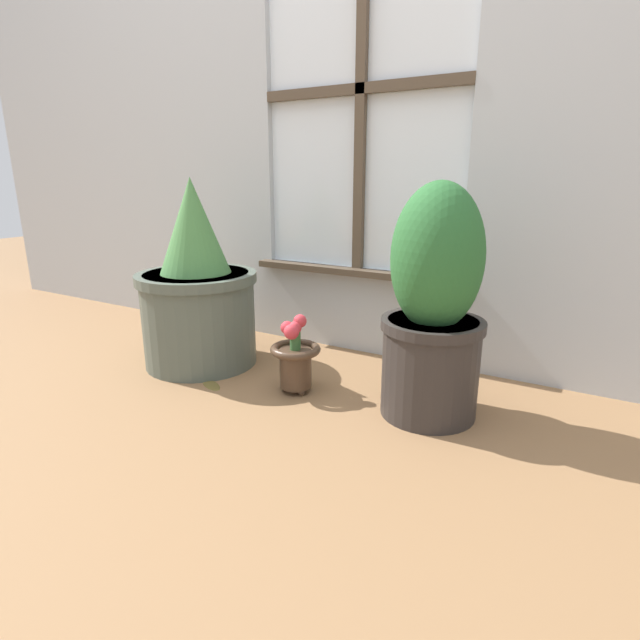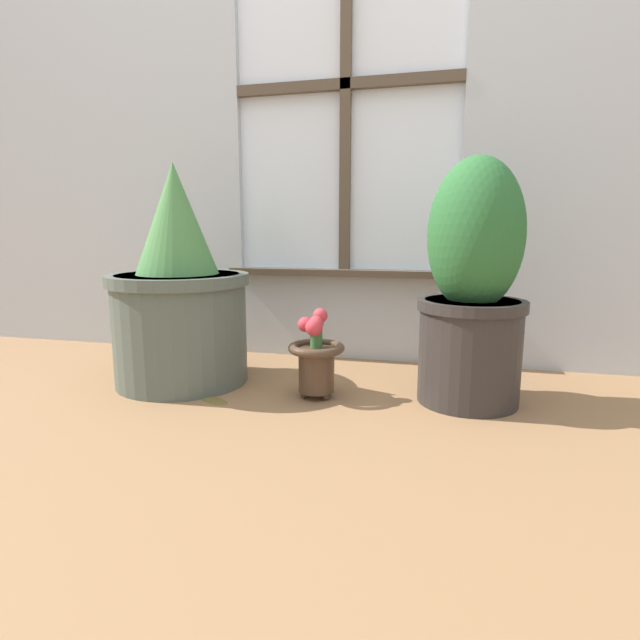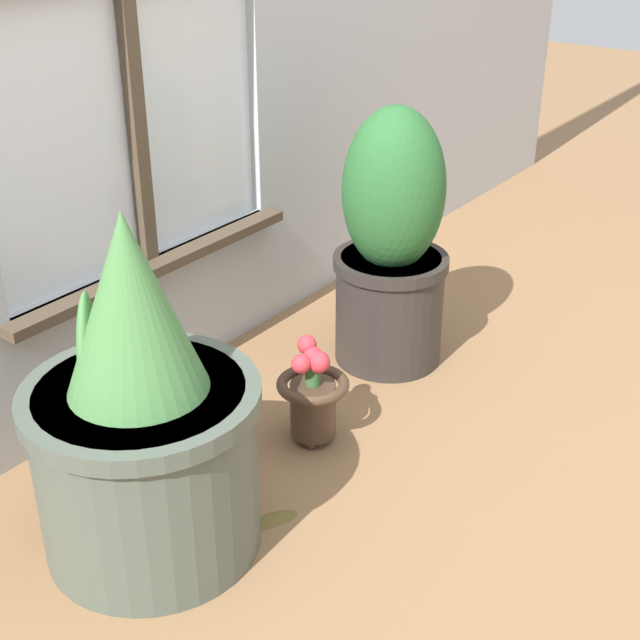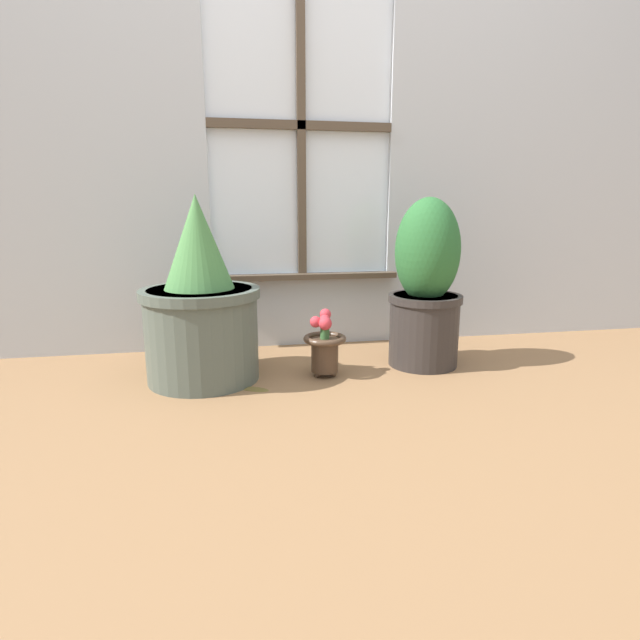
{
  "view_description": "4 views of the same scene",
  "coord_description": "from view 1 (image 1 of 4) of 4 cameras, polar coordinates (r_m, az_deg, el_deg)",
  "views": [
    {
      "loc": [
        0.82,
        -1.13,
        0.66
      ],
      "look_at": [
        0.06,
        0.17,
        0.23
      ],
      "focal_mm": 28.0,
      "sensor_mm": 36.0,
      "label": 1
    },
    {
      "loc": [
        0.35,
        -1.21,
        0.46
      ],
      "look_at": [
        0.02,
        0.13,
        0.22
      ],
      "focal_mm": 28.0,
      "sensor_mm": 36.0,
      "label": 2
    },
    {
      "loc": [
        -1.3,
        -0.88,
        1.14
      ],
      "look_at": [
        0.06,
        0.11,
        0.28
      ],
      "focal_mm": 50.0,
      "sensor_mm": 36.0,
      "label": 3
    },
    {
      "loc": [
        -0.32,
        -1.64,
        0.62
      ],
      "look_at": [
        0.0,
        0.13,
        0.21
      ],
      "focal_mm": 28.0,
      "sensor_mm": 36.0,
      "label": 4
    }
  ],
  "objects": [
    {
      "name": "flower_vase",
      "position": [
        1.57,
        -2.85,
        -4.2
      ],
      "size": [
        0.16,
        0.16,
        0.25
      ],
      "color": "#473323",
      "rests_on": "ground_plane"
    },
    {
      "name": "ground_plane",
      "position": [
        1.55,
        -5.27,
        -9.31
      ],
      "size": [
        10.0,
        10.0,
        0.0
      ],
      "primitive_type": "plane",
      "color": "olive"
    },
    {
      "name": "potted_plant_right",
      "position": [
        1.4,
        12.89,
        1.08
      ],
      "size": [
        0.29,
        0.29,
        0.65
      ],
      "color": "#2D2826",
      "rests_on": "ground_plane"
    },
    {
      "name": "potted_plant_left",
      "position": [
        1.83,
        -13.82,
        3.02
      ],
      "size": [
        0.42,
        0.42,
        0.66
      ],
      "color": "#4C564C",
      "rests_on": "ground_plane"
    },
    {
      "name": "fallen_leaf",
      "position": [
        1.69,
        -12.38,
        -7.16
      ],
      "size": [
        0.12,
        0.09,
        0.01
      ],
      "color": "brown",
      "rests_on": "ground_plane"
    }
  ]
}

